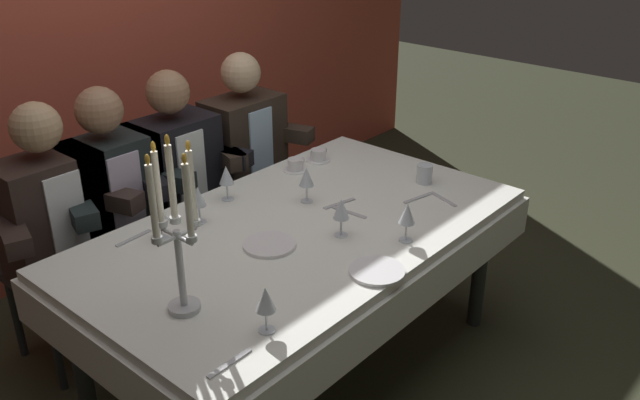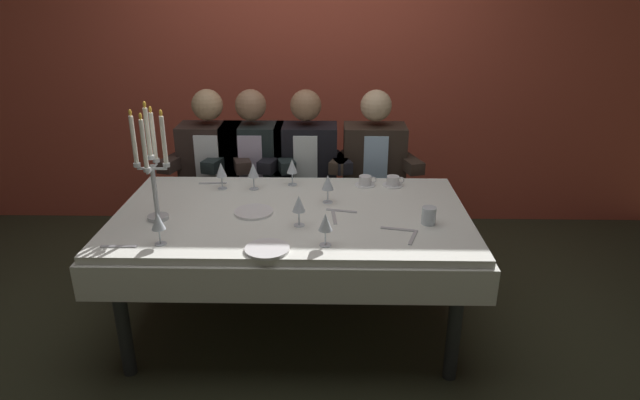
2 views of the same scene
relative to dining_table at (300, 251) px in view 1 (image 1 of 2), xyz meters
The scene contains 26 objects.
ground_plane 0.62m from the dining_table, ahead, with size 12.00×12.00×0.00m, color #333623.
back_wall 1.81m from the dining_table, 90.00° to the left, with size 6.00×0.12×2.70m, color #C74E39.
dining_table is the anchor object (origin of this frame).
candelabra 0.82m from the dining_table, behind, with size 0.19×0.19×0.62m.
dinner_plate_0 0.49m from the dining_table, 100.20° to the right, with size 0.21×0.21×0.01m, color white.
dinner_plate_1 0.24m from the dining_table, behind, with size 0.21×0.21×0.01m, color white.
wine_glass_0 0.76m from the dining_table, 145.65° to the right, with size 0.07×0.07×0.16m.
wine_glass_1 0.61m from the dining_table, 142.41° to the left, with size 0.07×0.07×0.16m.
wine_glass_2 0.48m from the dining_table, 93.40° to the left, with size 0.07×0.07×0.16m.
wine_glass_3 0.33m from the dining_table, 34.68° to the left, with size 0.07×0.07×0.16m.
wine_glass_4 0.30m from the dining_table, 74.83° to the right, with size 0.07×0.07×0.16m.
wine_glass_5 0.50m from the dining_table, 65.32° to the right, with size 0.07×0.07×0.16m.
wine_glass_6 0.48m from the dining_table, 126.63° to the left, with size 0.07×0.07×0.16m.
water_tumbler_0 0.75m from the dining_table, 11.66° to the right, with size 0.07×0.07×0.09m, color silver.
coffee_cup_0 0.61m from the dining_table, 44.47° to the left, with size 0.13×0.12×0.06m.
coffee_cup_1 0.74m from the dining_table, 34.96° to the left, with size 0.13×0.12×0.06m.
spoon_0 0.30m from the dining_table, ahead, with size 0.17×0.02×0.01m, color #B7B7BC.
spoon_1 0.70m from the dining_table, 27.39° to the right, with size 0.17×0.02×0.01m, color #B7B7BC.
fork_2 0.91m from the dining_table, 150.71° to the right, with size 0.17×0.02×0.01m, color #B7B7BC.
fork_3 0.60m from the dining_table, 22.32° to the right, with size 0.17×0.02×0.01m, color #B7B7BC.
fork_4 0.27m from the dining_table, 19.90° to the right, with size 0.17×0.02×0.01m, color #B7B7BC.
fork_5 0.68m from the dining_table, 140.56° to the left, with size 0.17×0.02×0.01m, color #B7B7BC.
seated_diner_0 1.09m from the dining_table, 124.99° to the left, with size 0.63×0.48×1.24m.
seated_diner_1 0.95m from the dining_table, 110.33° to the left, with size 0.63×0.48×1.24m.
seated_diner_2 0.89m from the dining_table, 87.35° to the left, with size 0.63×0.48×1.24m.
seated_diner_3 1.03m from the dining_table, 60.08° to the left, with size 0.63×0.48×1.24m.
Camera 1 is at (-1.81, -1.69, 2.05)m, focal length 37.64 mm.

